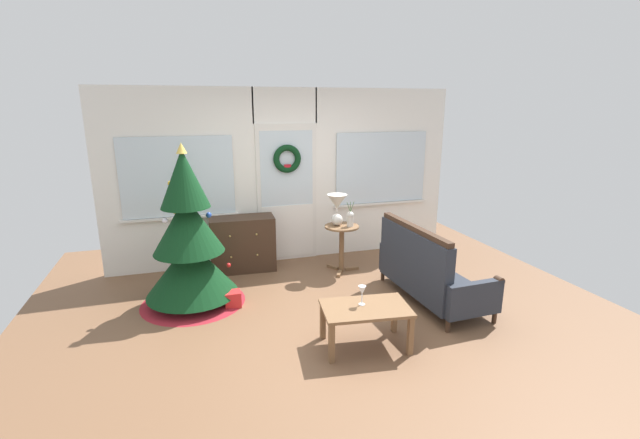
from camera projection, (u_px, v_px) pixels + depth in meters
The scene contains 11 objects.
ground_plane at pixel (330, 318), 4.83m from camera, with size 6.76×6.76×0.00m, color brown.
back_wall_with_door at pixel (286, 176), 6.42m from camera, with size 5.20×0.19×2.55m.
christmas_tree at pixel (189, 247), 5.05m from camera, with size 1.23×1.23×1.91m.
dresser_cabinet at pixel (243, 244), 6.17m from camera, with size 0.92×0.48×0.78m.
settee_sofa at pixel (426, 271), 5.18m from camera, with size 0.77×1.61×0.96m.
side_table at pixel (342, 239), 6.09m from camera, with size 0.50×0.48×0.67m.
table_lamp at pixel (337, 206), 5.99m from camera, with size 0.28×0.28×0.44m.
flower_vase at pixel (350, 218), 5.98m from camera, with size 0.11×0.10×0.35m.
coffee_table at pixel (366, 313), 4.19m from camera, with size 0.90×0.62×0.42m.
wine_glass at pixel (362, 291), 4.19m from camera, with size 0.08×0.08×0.20m.
gift_box at pixel (233, 299), 5.10m from camera, with size 0.19×0.17×0.19m, color red.
Camera 1 is at (-1.41, -4.15, 2.31)m, focal length 24.32 mm.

